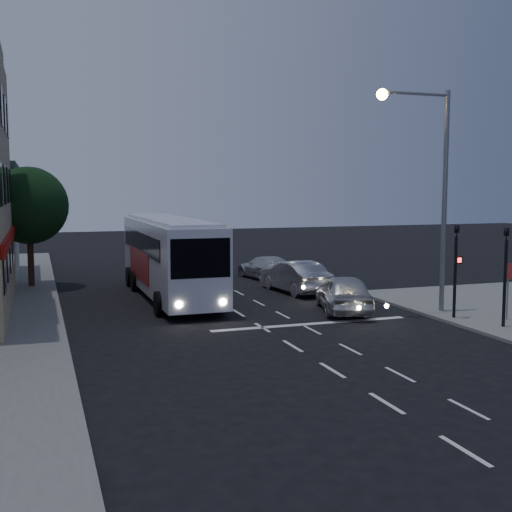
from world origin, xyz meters
name	(u,v)px	position (x,y,z in m)	size (l,w,h in m)	color
ground	(282,339)	(0.00, 0.00, 0.00)	(120.00, 120.00, 0.00)	black
road_markings	(282,319)	(1.29, 3.31, 0.00)	(8.00, 30.55, 0.01)	silver
tour_bus	(169,255)	(-1.94, 9.75, 2.05)	(2.92, 12.36, 3.79)	silver
car_suv	(344,293)	(4.28, 3.80, 0.80)	(1.90, 4.72, 1.61)	silver
car_sedan_a	(295,276)	(4.30, 9.27, 0.80)	(1.69, 4.84, 1.60)	#BCBDBE
car_sedan_b	(266,267)	(4.57, 14.28, 0.67)	(1.87, 4.59, 1.33)	silver
traffic_signal_main	(456,260)	(7.60, 0.78, 2.42)	(0.25, 0.35, 4.10)	black
traffic_signal_side	(506,264)	(8.30, -1.20, 2.42)	(0.18, 0.15, 4.10)	black
regulatory_sign	(509,282)	(9.30, -0.24, 1.60)	(0.45, 0.12, 2.20)	slate
streetlight	(432,175)	(7.34, 2.20, 5.73)	(3.32, 0.44, 9.00)	slate
street_tree	(29,202)	(-8.21, 15.02, 4.50)	(4.00, 4.00, 6.20)	black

